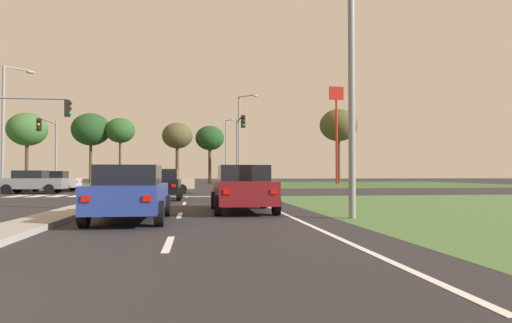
{
  "coord_description": "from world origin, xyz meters",
  "views": [
    {
      "loc": [
        4.0,
        -3.86,
        1.29
      ],
      "look_at": [
        9.05,
        35.03,
        2.37
      ],
      "focal_mm": 32.51,
      "sensor_mm": 36.0,
      "label": 1
    }
  ],
  "objects_px": {
    "car_silver_fourth": "(51,181)",
    "traffic_signal_far_left": "(50,141)",
    "car_grey_second": "(33,182)",
    "traffic_signal_far_right": "(239,139)",
    "street_lamp_near": "(348,26)",
    "treeline_second": "(91,130)",
    "car_blue_third": "(130,193)",
    "treeline_fifth": "(210,138)",
    "treeline_sixth": "(339,125)",
    "fastfood_pole_sign": "(336,114)",
    "treeline_third": "(120,131)",
    "street_lamp_third": "(241,136)",
    "car_beige_fifth": "(161,182)",
    "street_lamp_second": "(6,122)",
    "car_black_near": "(162,184)",
    "pedestrian_at_median": "(153,175)",
    "treeline_near": "(27,130)",
    "car_maroon_seventh": "(243,188)",
    "traffic_signal_near_left": "(17,126)",
    "treeline_fourth": "(177,136)",
    "street_lamp_fourth": "(227,148)"
  },
  "relations": [
    {
      "from": "car_silver_fourth",
      "to": "traffic_signal_far_left",
      "type": "distance_m",
      "value": 4.58
    },
    {
      "from": "car_grey_second",
      "to": "traffic_signal_far_right",
      "type": "relative_size",
      "value": 0.68
    },
    {
      "from": "traffic_signal_far_left",
      "to": "street_lamp_near",
      "type": "height_order",
      "value": "street_lamp_near"
    },
    {
      "from": "treeline_second",
      "to": "car_blue_third",
      "type": "bearing_deg",
      "value": -76.64
    },
    {
      "from": "treeline_fifth",
      "to": "treeline_sixth",
      "type": "distance_m",
      "value": 18.33
    },
    {
      "from": "fastfood_pole_sign",
      "to": "treeline_third",
      "type": "distance_m",
      "value": 29.55
    },
    {
      "from": "street_lamp_third",
      "to": "treeline_fifth",
      "type": "height_order",
      "value": "street_lamp_third"
    },
    {
      "from": "car_beige_fifth",
      "to": "street_lamp_second",
      "type": "height_order",
      "value": "street_lamp_second"
    },
    {
      "from": "car_grey_second",
      "to": "car_blue_third",
      "type": "bearing_deg",
      "value": 24.79
    },
    {
      "from": "car_black_near",
      "to": "street_lamp_second",
      "type": "bearing_deg",
      "value": 142.67
    },
    {
      "from": "car_black_near",
      "to": "car_grey_second",
      "type": "distance_m",
      "value": 12.49
    },
    {
      "from": "street_lamp_near",
      "to": "street_lamp_third",
      "type": "bearing_deg",
      "value": 89.69
    },
    {
      "from": "street_lamp_near",
      "to": "street_lamp_second",
      "type": "bearing_deg",
      "value": 131.7
    },
    {
      "from": "treeline_fifth",
      "to": "pedestrian_at_median",
      "type": "bearing_deg",
      "value": -104.73
    },
    {
      "from": "car_beige_fifth",
      "to": "treeline_near",
      "type": "relative_size",
      "value": 0.48
    },
    {
      "from": "car_silver_fourth",
      "to": "treeline_third",
      "type": "bearing_deg",
      "value": -0.35
    },
    {
      "from": "treeline_third",
      "to": "treeline_sixth",
      "type": "bearing_deg",
      "value": -4.14
    },
    {
      "from": "car_grey_second",
      "to": "car_maroon_seventh",
      "type": "height_order",
      "value": "car_maroon_seventh"
    },
    {
      "from": "car_beige_fifth",
      "to": "car_maroon_seventh",
      "type": "height_order",
      "value": "car_maroon_seventh"
    },
    {
      "from": "traffic_signal_near_left",
      "to": "car_silver_fourth",
      "type": "bearing_deg",
      "value": 94.5
    },
    {
      "from": "car_black_near",
      "to": "car_maroon_seventh",
      "type": "distance_m",
      "value": 8.8
    },
    {
      "from": "traffic_signal_far_left",
      "to": "treeline_fourth",
      "type": "xyz_separation_m",
      "value": [
        9.05,
        25.31,
        2.56
      ]
    },
    {
      "from": "street_lamp_fourth",
      "to": "treeline_sixth",
      "type": "height_order",
      "value": "treeline_sixth"
    },
    {
      "from": "traffic_signal_near_left",
      "to": "treeline_third",
      "type": "height_order",
      "value": "treeline_third"
    },
    {
      "from": "fastfood_pole_sign",
      "to": "traffic_signal_near_left",
      "type": "bearing_deg",
      "value": -133.76
    },
    {
      "from": "treeline_near",
      "to": "treeline_fifth",
      "type": "xyz_separation_m",
      "value": [
        24.57,
        -1.43,
        -1.07
      ]
    },
    {
      "from": "traffic_signal_far_right",
      "to": "street_lamp_near",
      "type": "height_order",
      "value": "street_lamp_near"
    },
    {
      "from": "traffic_signal_far_right",
      "to": "street_lamp_fourth",
      "type": "bearing_deg",
      "value": 88.18
    },
    {
      "from": "treeline_second",
      "to": "car_black_near",
      "type": "bearing_deg",
      "value": -73.25
    },
    {
      "from": "car_blue_third",
      "to": "treeline_near",
      "type": "relative_size",
      "value": 0.46
    },
    {
      "from": "traffic_signal_far_right",
      "to": "treeline_sixth",
      "type": "relative_size",
      "value": 0.58
    },
    {
      "from": "car_black_near",
      "to": "car_beige_fifth",
      "type": "xyz_separation_m",
      "value": [
        -0.61,
        7.59,
        -0.02
      ]
    },
    {
      "from": "car_silver_fourth",
      "to": "car_beige_fifth",
      "type": "height_order",
      "value": "car_silver_fourth"
    },
    {
      "from": "treeline_fifth",
      "to": "treeline_sixth",
      "type": "relative_size",
      "value": 0.76
    },
    {
      "from": "car_grey_second",
      "to": "car_beige_fifth",
      "type": "bearing_deg",
      "value": 83.5
    },
    {
      "from": "car_grey_second",
      "to": "traffic_signal_far_right",
      "type": "distance_m",
      "value": 16.0
    },
    {
      "from": "treeline_second",
      "to": "car_silver_fourth",
      "type": "bearing_deg",
      "value": -82.85
    },
    {
      "from": "car_grey_second",
      "to": "treeline_fifth",
      "type": "relative_size",
      "value": 0.52
    },
    {
      "from": "car_blue_third",
      "to": "traffic_signal_far_right",
      "type": "bearing_deg",
      "value": 78.09
    },
    {
      "from": "street_lamp_second",
      "to": "fastfood_pole_sign",
      "type": "bearing_deg",
      "value": 38.42
    },
    {
      "from": "traffic_signal_near_left",
      "to": "car_grey_second",
      "type": "bearing_deg",
      "value": 99.54
    },
    {
      "from": "traffic_signal_far_right",
      "to": "street_lamp_near",
      "type": "bearing_deg",
      "value": -88.0
    },
    {
      "from": "pedestrian_at_median",
      "to": "fastfood_pole_sign",
      "type": "height_order",
      "value": "fastfood_pole_sign"
    },
    {
      "from": "car_grey_second",
      "to": "treeline_fourth",
      "type": "xyz_separation_m",
      "value": [
        8.27,
        31.53,
        5.72
      ]
    },
    {
      "from": "street_lamp_second",
      "to": "pedestrian_at_median",
      "type": "relative_size",
      "value": 4.89
    },
    {
      "from": "car_blue_third",
      "to": "car_black_near",
      "type": "bearing_deg",
      "value": 89.64
    },
    {
      "from": "car_black_near",
      "to": "treeline_fifth",
      "type": "distance_m",
      "value": 40.97
    },
    {
      "from": "treeline_sixth",
      "to": "street_lamp_near",
      "type": "bearing_deg",
      "value": -107.24
    },
    {
      "from": "pedestrian_at_median",
      "to": "street_lamp_fourth",
      "type": "bearing_deg",
      "value": -20.83
    },
    {
      "from": "car_grey_second",
      "to": "treeline_fourth",
      "type": "bearing_deg",
      "value": 165.3
    }
  ]
}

